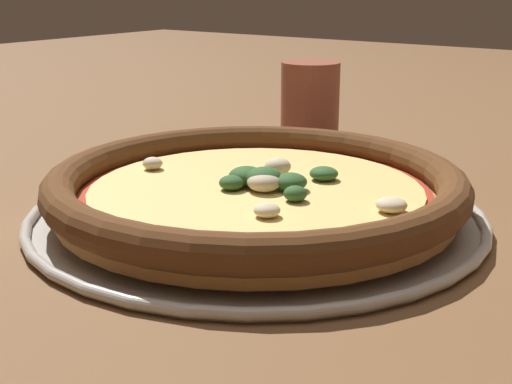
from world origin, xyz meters
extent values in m
plane|color=brown|center=(0.00, 0.00, 0.00)|extent=(3.00, 3.00, 0.00)
cylinder|color=#B7B2A8|center=(0.00, 0.00, 0.00)|extent=(0.36, 0.36, 0.01)
torus|color=#B7B2A8|center=(0.00, 0.00, 0.01)|extent=(0.37, 0.37, 0.01)
cylinder|color=#BC7F42|center=(0.00, 0.00, 0.02)|extent=(0.32, 0.32, 0.01)
torus|color=#563319|center=(0.00, 0.00, 0.03)|extent=(0.34, 0.34, 0.03)
cylinder|color=#A32D19|center=(0.00, 0.00, 0.02)|extent=(0.28, 0.28, 0.00)
cylinder|color=#EAC670|center=(0.00, 0.00, 0.03)|extent=(0.27, 0.27, 0.00)
ellipsoid|color=beige|center=(-0.01, 0.04, 0.04)|extent=(0.03, 0.03, 0.01)
ellipsoid|color=beige|center=(0.05, -0.06, 0.03)|extent=(0.03, 0.03, 0.01)
ellipsoid|color=beige|center=(-0.11, -0.01, 0.03)|extent=(0.02, 0.02, 0.01)
ellipsoid|color=#2D5628|center=(-0.01, -0.02, 0.03)|extent=(0.03, 0.03, 0.01)
ellipsoid|color=#2D5628|center=(-0.01, 0.00, 0.04)|extent=(0.04, 0.04, 0.02)
ellipsoid|color=beige|center=(0.01, -0.01, 0.04)|extent=(0.03, 0.03, 0.02)
ellipsoid|color=#2D5628|center=(0.01, 0.00, 0.04)|extent=(0.03, 0.03, 0.02)
ellipsoid|color=#2D5628|center=(0.05, -0.01, 0.03)|extent=(0.02, 0.02, 0.01)
ellipsoid|color=beige|center=(0.12, 0.01, 0.03)|extent=(0.03, 0.03, 0.01)
ellipsoid|color=#2D5628|center=(0.03, 0.01, 0.03)|extent=(0.03, 0.03, 0.01)
ellipsoid|color=#2D5628|center=(0.03, 0.05, 0.03)|extent=(0.03, 0.03, 0.01)
cylinder|color=brown|center=(-0.11, 0.27, 0.05)|extent=(0.07, 0.07, 0.10)
camera|label=1|loc=(0.32, -0.45, 0.19)|focal=50.00mm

